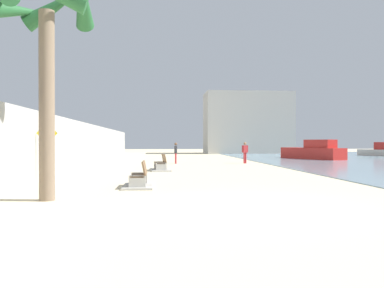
% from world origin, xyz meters
% --- Properties ---
extents(ground_plane, '(120.00, 120.00, 0.00)m').
position_xyz_m(ground_plane, '(0.00, 18.00, 0.00)').
color(ground_plane, beige).
extents(seawall, '(0.80, 64.00, 2.99)m').
position_xyz_m(seawall, '(-7.50, 18.00, 1.49)').
color(seawall, '#ADAAA3').
rests_on(seawall, ground).
extents(palm_tree, '(3.25, 3.45, 6.85)m').
position_xyz_m(palm_tree, '(-5.45, 1.52, 5.11)').
color(palm_tree, '#7A6651').
rests_on(palm_tree, ground).
extents(bench_near, '(1.11, 2.11, 0.98)m').
position_xyz_m(bench_near, '(-2.84, 4.70, 0.23)').
color(bench_near, '#ADAAA3').
rests_on(bench_near, ground).
extents(bench_far, '(1.29, 2.19, 0.98)m').
position_xyz_m(bench_far, '(-2.00, 13.25, 0.23)').
color(bench_far, '#ADAAA3').
rests_on(bench_far, ground).
extents(person_walking, '(0.23, 0.52, 1.62)m').
position_xyz_m(person_walking, '(-0.80, 20.46, 0.94)').
color(person_walking, '#B22D33').
rests_on(person_walking, ground).
extents(person_standing, '(0.52, 0.25, 1.66)m').
position_xyz_m(person_standing, '(4.57, 20.39, 0.96)').
color(person_standing, '#B22D33').
rests_on(person_standing, ground).
extents(boat_far_right, '(3.21, 5.30, 1.58)m').
position_xyz_m(boat_far_right, '(23.42, 34.08, 0.61)').
color(boat_far_right, beige).
rests_on(boat_far_right, water_bay).
extents(boat_distant, '(4.49, 6.83, 1.84)m').
position_xyz_m(boat_distant, '(12.57, 26.82, 0.74)').
color(boat_distant, red).
rests_on(boat_distant, water_bay).
extents(pedestrian_sign, '(0.85, 0.08, 2.47)m').
position_xyz_m(pedestrian_sign, '(-6.64, 6.35, 1.54)').
color(pedestrian_sign, slate).
rests_on(pedestrian_sign, ground).
extents(harbor_building, '(12.00, 6.00, 8.55)m').
position_xyz_m(harbor_building, '(10.47, 46.00, 4.28)').
color(harbor_building, '#ADAAA3').
rests_on(harbor_building, ground).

